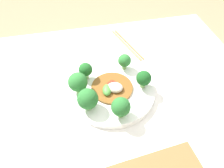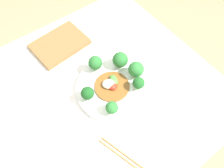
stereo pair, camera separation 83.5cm
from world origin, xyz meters
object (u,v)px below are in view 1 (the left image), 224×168
(plate, at_px, (112,91))
(broccoli_northeast, at_px, (125,61))
(broccoli_west, at_px, (78,82))
(broccoli_south, at_px, (121,107))
(broccoli_east, at_px, (144,79))
(stirfry_center, at_px, (112,87))
(chopsticks, at_px, (127,44))
(broccoli_southwest, at_px, (88,99))
(broccoli_northwest, at_px, (86,70))

(plate, relative_size, broccoli_northeast, 4.72)
(broccoli_northeast, xyz_separation_m, broccoli_west, (-0.16, -0.07, 0.01))
(broccoli_south, distance_m, broccoli_east, 0.13)
(stirfry_center, distance_m, chopsticks, 0.25)
(broccoli_southwest, bearing_deg, broccoli_south, -28.39)
(plate, bearing_deg, broccoli_southwest, -144.76)
(broccoli_south, xyz_separation_m, stirfry_center, (-0.00, 0.10, -0.03))
(broccoli_south, bearing_deg, broccoli_northwest, 114.12)
(broccoli_northwest, bearing_deg, broccoli_northeast, 8.20)
(plate, distance_m, stirfry_center, 0.02)
(broccoli_northeast, relative_size, broccoli_west, 0.81)
(broccoli_northwest, distance_m, broccoli_east, 0.18)
(broccoli_northeast, distance_m, chopsticks, 0.16)
(chopsticks, bearing_deg, broccoli_east, -93.83)
(stirfry_center, bearing_deg, broccoli_south, -89.10)
(broccoli_northeast, height_order, chopsticks, broccoli_northeast)
(broccoli_south, distance_m, broccoli_southwest, 0.09)
(broccoli_east, relative_size, broccoli_west, 0.87)
(chopsticks, bearing_deg, stirfry_center, -115.48)
(broccoli_east, bearing_deg, chopsticks, 86.17)
(stirfry_center, bearing_deg, broccoli_northwest, 137.96)
(plate, bearing_deg, broccoli_west, 173.46)
(broccoli_east, height_order, stirfry_center, broccoli_east)
(broccoli_west, height_order, chopsticks, broccoli_west)
(broccoli_southwest, xyz_separation_m, chopsticks, (0.19, 0.28, -0.06))
(broccoli_northeast, bearing_deg, broccoli_northwest, -171.80)
(stirfry_center, relative_size, chopsticks, 0.62)
(broccoli_south, relative_size, stirfry_center, 0.51)
(broccoli_northeast, distance_m, broccoli_east, 0.10)
(stirfry_center, bearing_deg, broccoli_east, -5.43)
(broccoli_south, bearing_deg, stirfry_center, 90.90)
(broccoli_west, bearing_deg, chopsticks, 45.81)
(broccoli_southwest, distance_m, broccoli_west, 0.07)
(broccoli_east, distance_m, stirfry_center, 0.10)
(broccoli_northeast, bearing_deg, broccoli_east, -68.93)
(broccoli_east, height_order, broccoli_southwest, broccoli_southwest)
(broccoli_west, relative_size, stirfry_center, 0.54)
(broccoli_northeast, relative_size, stirfry_center, 0.44)
(broccoli_northeast, relative_size, broccoli_east, 0.94)
(broccoli_southwest, relative_size, broccoli_west, 1.00)
(broccoli_west, bearing_deg, plate, -6.54)
(broccoli_west, bearing_deg, broccoli_south, -47.96)
(plate, bearing_deg, broccoli_east, -7.46)
(plate, relative_size, broccoli_east, 4.43)
(plate, xyz_separation_m, stirfry_center, (0.00, -0.00, 0.02))
(broccoli_northwest, height_order, broccoli_southwest, broccoli_southwest)
(broccoli_northwest, bearing_deg, stirfry_center, -42.04)
(broccoli_southwest, height_order, stirfry_center, broccoli_southwest)
(broccoli_northeast, relative_size, broccoli_southwest, 0.81)
(chopsticks, bearing_deg, broccoli_southwest, -123.86)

